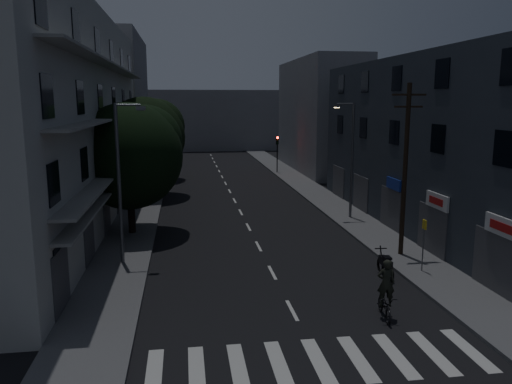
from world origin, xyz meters
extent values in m
plane|color=black|center=(0.00, 25.00, 0.00)|extent=(160.00, 160.00, 0.00)
cube|color=#565659|center=(-7.50, 25.00, 0.07)|extent=(3.00, 90.00, 0.15)
cube|color=#565659|center=(7.50, 25.00, 0.07)|extent=(3.00, 90.00, 0.15)
cube|color=beige|center=(-5.20, -2.00, 0.01)|extent=(0.50, 3.00, 0.01)
cube|color=beige|center=(-3.90, -2.00, 0.01)|extent=(0.50, 3.00, 0.01)
cube|color=beige|center=(-2.60, -2.00, 0.01)|extent=(0.50, 3.00, 0.01)
cube|color=beige|center=(-1.30, -2.00, 0.01)|extent=(0.50, 3.00, 0.01)
cube|color=beige|center=(0.00, -2.00, 0.01)|extent=(0.50, 3.00, 0.01)
cube|color=beige|center=(1.30, -2.00, 0.01)|extent=(0.50, 3.00, 0.01)
cube|color=beige|center=(2.60, -2.00, 0.01)|extent=(0.50, 3.00, 0.01)
cube|color=beige|center=(3.90, -2.00, 0.01)|extent=(0.50, 3.00, 0.01)
cube|color=beige|center=(5.20, -2.00, 0.01)|extent=(0.50, 3.00, 0.01)
cube|color=beige|center=(0.00, 2.00, 0.01)|extent=(0.15, 2.00, 0.01)
cube|color=beige|center=(0.00, 6.50, 0.01)|extent=(0.15, 2.00, 0.01)
cube|color=beige|center=(0.00, 11.00, 0.01)|extent=(0.15, 2.00, 0.01)
cube|color=beige|center=(0.00, 15.50, 0.01)|extent=(0.15, 2.00, 0.01)
cube|color=beige|center=(0.00, 20.00, 0.01)|extent=(0.15, 2.00, 0.01)
cube|color=beige|center=(0.00, 24.50, 0.01)|extent=(0.15, 2.00, 0.01)
cube|color=beige|center=(0.00, 29.00, 0.01)|extent=(0.15, 2.00, 0.01)
cube|color=beige|center=(0.00, 33.50, 0.01)|extent=(0.15, 2.00, 0.01)
cube|color=beige|center=(0.00, 38.00, 0.01)|extent=(0.15, 2.00, 0.01)
cube|color=beige|center=(0.00, 42.50, 0.01)|extent=(0.15, 2.00, 0.01)
cube|color=beige|center=(0.00, 47.00, 0.01)|extent=(0.15, 2.00, 0.01)
cube|color=beige|center=(0.00, 51.50, 0.01)|extent=(0.15, 2.00, 0.01)
cube|color=beige|center=(0.00, 56.00, 0.01)|extent=(0.15, 2.00, 0.01)
cube|color=beige|center=(0.00, 60.50, 0.01)|extent=(0.15, 2.00, 0.01)
cube|color=#A9A9A4|center=(-12.00, 18.00, 7.00)|extent=(6.00, 36.00, 14.00)
cube|color=black|center=(-8.98, 3.00, 2.00)|extent=(0.06, 1.60, 1.60)
cube|color=black|center=(-8.98, 9.00, 2.00)|extent=(0.06, 1.60, 1.60)
cube|color=black|center=(-8.98, 15.00, 2.00)|extent=(0.06, 1.60, 1.60)
cube|color=black|center=(-8.98, 21.00, 2.00)|extent=(0.06, 1.60, 1.60)
cube|color=black|center=(-8.98, 27.00, 2.00)|extent=(0.06, 1.60, 1.60)
cube|color=black|center=(-8.98, 33.00, 2.00)|extent=(0.06, 1.60, 1.60)
cube|color=black|center=(-8.98, 3.00, 5.20)|extent=(0.06, 1.60, 1.60)
cube|color=black|center=(-8.98, 9.00, 5.20)|extent=(0.06, 1.60, 1.60)
cube|color=black|center=(-8.98, 15.00, 5.20)|extent=(0.06, 1.60, 1.60)
cube|color=black|center=(-8.98, 21.00, 5.20)|extent=(0.06, 1.60, 1.60)
cube|color=black|center=(-8.98, 27.00, 5.20)|extent=(0.06, 1.60, 1.60)
cube|color=black|center=(-8.98, 33.00, 5.20)|extent=(0.06, 1.60, 1.60)
cube|color=black|center=(-8.98, 3.00, 8.40)|extent=(0.06, 1.60, 1.60)
cube|color=black|center=(-8.98, 9.00, 8.40)|extent=(0.06, 1.60, 1.60)
cube|color=black|center=(-8.98, 15.00, 8.40)|extent=(0.06, 1.60, 1.60)
cube|color=black|center=(-8.98, 21.00, 8.40)|extent=(0.06, 1.60, 1.60)
cube|color=black|center=(-8.98, 27.00, 8.40)|extent=(0.06, 1.60, 1.60)
cube|color=black|center=(-8.98, 33.00, 8.40)|extent=(0.06, 1.60, 1.60)
cube|color=black|center=(-8.98, 3.00, 11.60)|extent=(0.06, 1.60, 1.60)
cube|color=black|center=(-8.98, 9.00, 11.60)|extent=(0.06, 1.60, 1.60)
cube|color=black|center=(-8.98, 15.00, 11.60)|extent=(0.06, 1.60, 1.60)
cube|color=black|center=(-8.98, 21.00, 11.60)|extent=(0.06, 1.60, 1.60)
cube|color=black|center=(-8.98, 27.00, 11.60)|extent=(0.06, 1.60, 1.60)
cube|color=black|center=(-8.98, 33.00, 11.60)|extent=(0.06, 1.60, 1.60)
cube|color=gray|center=(-8.50, 18.00, 4.00)|extent=(1.00, 32.40, 0.12)
cube|color=gray|center=(-8.50, 18.00, 7.20)|extent=(1.00, 32.40, 0.12)
cube|color=gray|center=(-8.50, 18.00, 10.40)|extent=(1.00, 32.40, 0.12)
cube|color=gray|center=(-8.60, 18.00, 3.10)|extent=(0.80, 32.40, 0.12)
cube|color=#424247|center=(-8.97, 3.00, 1.40)|extent=(0.06, 2.40, 2.40)
cube|color=#424247|center=(-8.97, 9.00, 1.40)|extent=(0.06, 2.40, 2.40)
cube|color=#424247|center=(-8.97, 15.00, 1.40)|extent=(0.06, 2.40, 2.40)
cube|color=#424247|center=(-8.97, 21.00, 1.40)|extent=(0.06, 2.40, 2.40)
cube|color=#424247|center=(-8.97, 27.00, 1.40)|extent=(0.06, 2.40, 2.40)
cube|color=#424247|center=(-8.97, 33.00, 1.40)|extent=(0.06, 2.40, 2.40)
cube|color=#2A3039|center=(12.00, 14.00, 5.50)|extent=(6.00, 28.00, 11.00)
cube|color=black|center=(8.98, 2.50, 6.30)|extent=(0.06, 1.40, 1.50)
cube|color=black|center=(8.98, 8.00, 6.30)|extent=(0.06, 1.40, 1.50)
cube|color=black|center=(8.98, 13.50, 6.30)|extent=(0.06, 1.40, 1.50)
cube|color=black|center=(8.98, 19.00, 6.30)|extent=(0.06, 1.40, 1.50)
cube|color=black|center=(8.98, 24.50, 6.30)|extent=(0.06, 1.40, 1.50)
cube|color=black|center=(8.98, 2.50, 9.60)|extent=(0.06, 1.40, 1.50)
cube|color=black|center=(8.98, 8.00, 9.60)|extent=(0.06, 1.40, 1.50)
cube|color=black|center=(8.98, 13.50, 9.60)|extent=(0.06, 1.40, 1.50)
cube|color=black|center=(8.98, 19.00, 9.60)|extent=(0.06, 1.40, 1.50)
cube|color=black|center=(8.98, 24.50, 9.60)|extent=(0.06, 1.40, 1.50)
cube|color=#424247|center=(8.97, 2.50, 1.40)|extent=(0.06, 3.00, 2.60)
cube|color=#424247|center=(8.97, 8.00, 1.40)|extent=(0.06, 3.00, 2.60)
cube|color=#424247|center=(8.97, 13.50, 1.40)|extent=(0.06, 3.00, 2.60)
cube|color=#424247|center=(8.97, 19.00, 1.40)|extent=(0.06, 3.00, 2.60)
cube|color=#424247|center=(8.97, 24.50, 1.40)|extent=(0.06, 3.00, 2.60)
cube|color=silver|center=(8.90, 2.00, 3.10)|extent=(0.12, 2.40, 0.80)
cube|color=#B21414|center=(8.82, 2.00, 3.10)|extent=(0.02, 1.60, 0.36)
cube|color=silver|center=(8.90, 7.50, 3.10)|extent=(0.12, 2.20, 0.80)
cube|color=#B21414|center=(8.82, 7.50, 3.10)|extent=(0.02, 1.40, 0.36)
cube|color=navy|center=(8.90, 13.00, 3.10)|extent=(0.12, 2.00, 0.70)
cube|color=slate|center=(-12.00, 48.00, 8.00)|extent=(6.00, 20.00, 16.00)
cube|color=slate|center=(12.00, 42.00, 6.50)|extent=(6.00, 20.00, 13.00)
cube|color=slate|center=(0.00, 70.00, 5.00)|extent=(24.00, 8.00, 10.00)
cylinder|color=black|center=(-7.43, 14.67, 2.32)|extent=(0.44, 0.44, 4.34)
sphere|color=black|center=(-7.43, 14.67, 4.93)|extent=(6.52, 6.52, 6.52)
sphere|color=black|center=(-6.45, 15.49, 5.74)|extent=(4.56, 4.56, 4.56)
sphere|color=black|center=(-8.25, 14.02, 5.42)|extent=(4.24, 4.24, 4.24)
cylinder|color=black|center=(-7.40, 27.23, 2.43)|extent=(0.44, 0.44, 4.57)
sphere|color=black|center=(-7.40, 27.23, 5.17)|extent=(6.88, 6.88, 6.88)
sphere|color=black|center=(-6.37, 28.09, 6.03)|extent=(4.82, 4.82, 4.82)
sphere|color=black|center=(-8.26, 26.54, 5.69)|extent=(4.47, 4.47, 4.47)
cylinder|color=black|center=(-7.36, 36.68, 2.21)|extent=(0.44, 0.44, 4.12)
sphere|color=black|center=(-7.36, 36.68, 4.68)|extent=(6.15, 6.15, 6.15)
sphere|color=black|center=(-6.44, 37.44, 5.45)|extent=(4.30, 4.30, 4.30)
sphere|color=black|center=(-8.13, 36.06, 5.14)|extent=(4.00, 4.00, 4.00)
cylinder|color=black|center=(6.48, 39.66, 1.75)|extent=(0.12, 0.12, 3.20)
cube|color=black|center=(6.48, 39.66, 3.80)|extent=(0.28, 0.22, 0.90)
sphere|color=#FF0C05|center=(6.48, 39.51, 4.13)|extent=(0.22, 0.22, 0.22)
sphere|color=#3F330C|center=(6.48, 39.51, 3.83)|extent=(0.22, 0.22, 0.22)
sphere|color=black|center=(6.48, 39.51, 3.53)|extent=(0.22, 0.22, 0.22)
cylinder|color=black|center=(-6.57, 39.25, 1.75)|extent=(0.12, 0.12, 3.20)
cube|color=black|center=(-6.57, 39.25, 3.80)|extent=(0.28, 0.22, 0.90)
sphere|color=black|center=(-6.57, 39.10, 4.13)|extent=(0.22, 0.22, 0.22)
sphere|color=#3F330C|center=(-6.57, 39.10, 3.83)|extent=(0.22, 0.22, 0.22)
sphere|color=#0CFF26|center=(-6.57, 39.10, 3.53)|extent=(0.22, 0.22, 0.22)
cylinder|color=slate|center=(-7.33, 8.70, 4.15)|extent=(0.18, 0.18, 8.00)
cylinder|color=slate|center=(-6.73, 8.70, 8.05)|extent=(1.20, 0.10, 0.10)
cube|color=slate|center=(-6.13, 8.70, 7.90)|extent=(0.45, 0.25, 0.18)
cube|color=#4C4C4C|center=(-6.13, 8.70, 7.80)|extent=(0.35, 0.18, 0.04)
cylinder|color=#54555B|center=(7.43, 16.76, 4.15)|extent=(0.18, 0.18, 8.00)
cylinder|color=#54555B|center=(6.83, 16.76, 8.05)|extent=(1.20, 0.10, 0.10)
cube|color=#54555B|center=(6.23, 16.76, 7.90)|extent=(0.45, 0.25, 0.18)
cube|color=#FFD88C|center=(6.23, 16.76, 7.80)|extent=(0.35, 0.18, 0.04)
cylinder|color=#56595D|center=(-6.96, 28.87, 4.15)|extent=(0.18, 0.18, 8.00)
cylinder|color=#56595D|center=(-6.36, 28.87, 8.05)|extent=(1.20, 0.10, 0.10)
cube|color=#56595D|center=(-5.76, 28.87, 7.90)|extent=(0.45, 0.25, 0.18)
cube|color=#4C4C4C|center=(-5.76, 28.87, 7.80)|extent=(0.35, 0.18, 0.04)
cylinder|color=black|center=(7.29, 8.05, 4.65)|extent=(0.24, 0.24, 9.00)
cube|color=black|center=(7.29, 8.05, 8.55)|extent=(1.80, 0.10, 0.10)
cube|color=black|center=(7.29, 8.05, 7.95)|extent=(1.50, 0.10, 0.10)
cylinder|color=#595B60|center=(7.13, 5.30, 1.40)|extent=(0.06, 0.06, 2.50)
cube|color=yellow|center=(7.13, 5.30, 2.45)|extent=(0.05, 0.35, 0.45)
torus|color=black|center=(5.23, 4.61, 0.33)|extent=(0.15, 0.78, 0.77)
torus|color=black|center=(5.28, 5.92, 0.33)|extent=(0.15, 0.78, 0.77)
cube|color=black|center=(5.26, 5.26, 0.68)|extent=(0.32, 1.21, 0.38)
cube|color=black|center=(5.25, 5.10, 0.96)|extent=(0.35, 0.50, 0.11)
cylinder|color=black|center=(5.28, 5.86, 0.82)|extent=(0.09, 0.48, 0.92)
cube|color=black|center=(5.29, 5.97, 1.15)|extent=(0.60, 0.07, 0.04)
imported|color=black|center=(3.38, 0.82, 0.49)|extent=(0.91, 1.92, 0.97)
imported|color=black|center=(3.38, 0.82, 1.41)|extent=(0.74, 0.54, 1.86)
camera|label=1|loc=(-4.12, -16.33, 8.24)|focal=35.00mm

